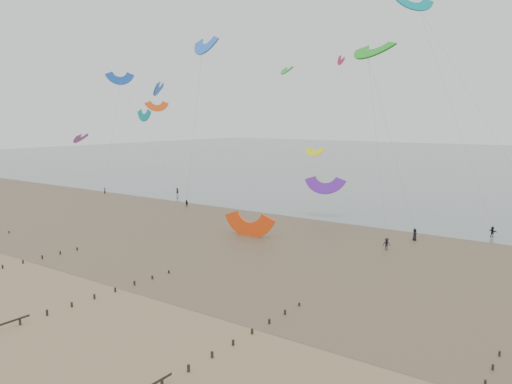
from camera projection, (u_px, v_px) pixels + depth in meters
ground at (59, 295)px, 52.01m from camera, size 500.00×500.00×0.00m
sea_and_shore at (232, 230)px, 82.05m from camera, size 500.00×665.00×0.03m
kitesurfer_lead at (105, 191)px, 121.40m from camera, size 0.64×0.49×1.56m
kitesurfers at (440, 233)px, 76.64m from camera, size 107.19×20.67×1.89m
grounded_kite at (249, 236)px, 78.23m from camera, size 7.86×6.28×4.17m
kites_airborne at (318, 104)px, 128.64m from camera, size 225.91×116.10×42.11m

